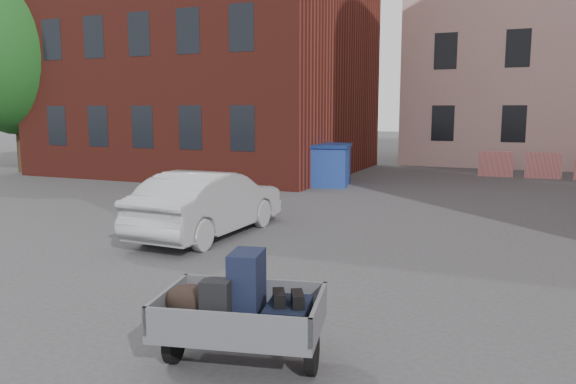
% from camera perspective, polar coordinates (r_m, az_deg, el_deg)
% --- Properties ---
extents(ground, '(120.00, 120.00, 0.00)m').
position_cam_1_polar(ground, '(9.47, -0.26, -7.57)').
color(ground, '#38383A').
rests_on(ground, ground).
extents(building_brick, '(12.00, 10.00, 14.00)m').
position_cam_1_polar(building_brick, '(25.19, -7.70, 18.33)').
color(building_brick, '#591E16').
rests_on(building_brick, ground).
extents(far_building, '(6.00, 6.00, 8.00)m').
position_cam_1_polar(far_building, '(38.49, -14.95, 10.15)').
color(far_building, maroon).
rests_on(far_building, ground).
extents(tree, '(5.28, 5.28, 8.30)m').
position_cam_1_polar(tree, '(26.32, -25.94, 13.13)').
color(tree, '#3D2B1C').
rests_on(tree, ground).
extents(barriers, '(4.70, 0.18, 1.00)m').
position_cam_1_polar(barriers, '(23.45, 24.51, 2.46)').
color(barriers, red).
rests_on(barriers, ground).
extents(trailer, '(1.80, 1.94, 1.20)m').
position_cam_1_polar(trailer, '(5.75, -4.91, -11.89)').
color(trailer, black).
rests_on(trailer, ground).
extents(dumpster, '(3.71, 2.38, 1.44)m').
position_cam_1_polar(dumpster, '(19.63, 1.28, 2.87)').
color(dumpster, '#203E99').
rests_on(dumpster, ground).
extents(silver_car, '(1.51, 4.14, 1.35)m').
position_cam_1_polar(silver_car, '(11.78, -8.03, -1.12)').
color(silver_car, '#9A9CA1').
rests_on(silver_car, ground).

